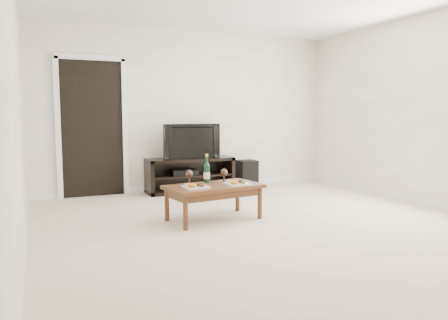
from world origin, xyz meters
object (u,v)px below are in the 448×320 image
media_console (190,175)px  subwoofer (247,173)px  television (190,141)px  coffee_table (214,202)px

media_console → subwoofer: media_console is taller
media_console → subwoofer: size_ratio=3.07×
television → subwoofer: size_ratio=2.09×
subwoofer → coffee_table: subwoofer is taller
television → coffee_table: 2.02m
media_console → television: 0.55m
coffee_table → subwoofer: bearing=54.0°
television → subwoofer: 1.22m
coffee_table → media_console: bearing=79.2°
subwoofer → coffee_table: bearing=-124.3°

